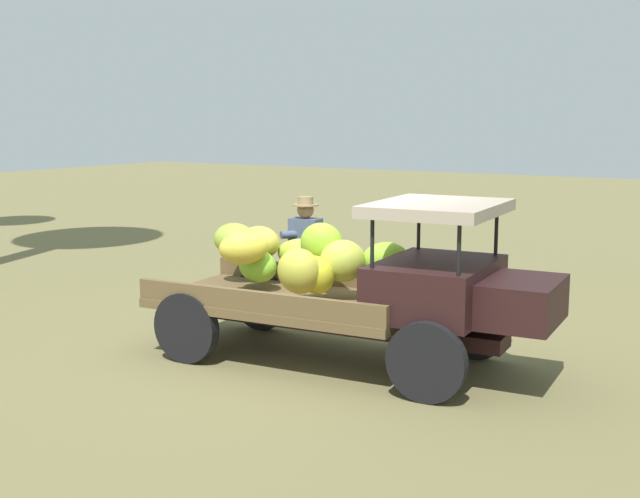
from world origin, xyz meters
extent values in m
plane|color=olive|center=(0.00, 0.00, 0.00)|extent=(60.00, 60.00, 0.00)
cube|color=black|center=(0.19, -0.12, 0.44)|extent=(4.02, 0.75, 0.16)
cylinder|color=black|center=(1.57, 0.79, 0.39)|extent=(0.80, 0.20, 0.79)
cylinder|color=black|center=(1.70, -0.80, 0.39)|extent=(0.80, 0.20, 0.79)
cylinder|color=black|center=(-1.22, 0.58, 0.39)|extent=(0.80, 0.20, 0.79)
cylinder|color=black|center=(-1.09, -1.02, 0.39)|extent=(0.80, 0.20, 0.79)
cube|color=brown|center=(-0.26, -0.15, 0.62)|extent=(3.12, 1.95, 0.10)
cube|color=brown|center=(-0.32, 0.64, 0.78)|extent=(3.00, 0.31, 0.22)
cube|color=brown|center=(-0.20, -0.95, 0.78)|extent=(3.00, 0.31, 0.22)
cube|color=black|center=(1.44, -0.02, 0.95)|extent=(1.21, 1.60, 0.55)
cube|color=black|center=(2.33, 0.05, 0.89)|extent=(0.78, 1.11, 0.44)
cylinder|color=black|center=(1.82, 0.66, 1.50)|extent=(0.04, 0.04, 0.55)
cylinder|color=black|center=(1.92, -0.63, 1.50)|extent=(0.04, 0.04, 0.55)
cylinder|color=black|center=(0.95, 0.59, 1.50)|extent=(0.04, 0.04, 0.55)
cylinder|color=black|center=(1.05, -0.70, 1.50)|extent=(0.04, 0.04, 0.55)
cube|color=#B19F8C|center=(1.44, -0.02, 1.77)|extent=(1.33, 1.61, 0.12)
ellipsoid|color=#B0BC3E|center=(0.29, 0.03, 1.11)|extent=(0.73, 0.78, 0.62)
ellipsoid|color=#AACA3B|center=(-0.49, 0.43, 1.07)|extent=(0.73, 0.57, 0.46)
ellipsoid|color=#81C12F|center=(-0.81, -0.06, 0.96)|extent=(0.62, 0.55, 0.45)
ellipsoid|color=yellow|center=(0.09, -0.23, 0.98)|extent=(0.61, 0.61, 0.52)
ellipsoid|color=yellow|center=(-0.79, -0.35, 1.22)|extent=(0.72, 0.73, 0.47)
ellipsoid|color=gold|center=(-0.02, -0.38, 1.03)|extent=(0.52, 0.48, 0.54)
ellipsoid|color=gold|center=(-0.98, 0.23, 1.20)|extent=(0.61, 0.52, 0.42)
ellipsoid|color=#8DBB2D|center=(-0.04, 0.12, 1.27)|extent=(0.59, 0.54, 0.54)
ellipsoid|color=#98B73A|center=(-1.29, 0.12, 1.22)|extent=(0.59, 0.55, 0.44)
ellipsoid|color=#82B82C|center=(0.67, 0.34, 1.11)|extent=(0.79, 0.79, 0.56)
ellipsoid|color=#ACD240|center=(-1.05, 0.28, 1.17)|extent=(0.78, 0.78, 0.52)
cylinder|color=#906644|center=(-0.86, 1.27, 0.40)|extent=(0.15, 0.15, 0.80)
cylinder|color=#906644|center=(-1.12, 1.24, 0.40)|extent=(0.15, 0.15, 0.80)
cube|color=#49546D|center=(-0.99, 1.26, 1.09)|extent=(0.42, 0.27, 0.58)
cylinder|color=#49546D|center=(-0.88, 1.16, 1.17)|extent=(0.35, 0.36, 0.10)
cylinder|color=#49546D|center=(-1.08, 1.15, 1.17)|extent=(0.31, 0.39, 0.10)
sphere|color=#9C6C4B|center=(-0.99, 1.26, 1.49)|extent=(0.22, 0.22, 0.22)
cylinder|color=#927953|center=(-0.99, 1.26, 1.55)|extent=(0.34, 0.34, 0.02)
cylinder|color=#927953|center=(-0.99, 1.26, 1.61)|extent=(0.20, 0.20, 0.10)
camera|label=1|loc=(4.76, -7.68, 2.69)|focal=45.82mm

